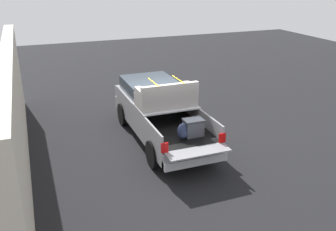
% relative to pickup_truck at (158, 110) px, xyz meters
% --- Properties ---
extents(ground_plane, '(40.00, 40.00, 0.00)m').
position_rel_pickup_truck_xyz_m(ground_plane, '(-0.36, 0.00, -0.96)').
color(ground_plane, black).
extents(pickup_truck, '(6.05, 2.06, 2.23)m').
position_rel_pickup_truck_xyz_m(pickup_truck, '(0.00, 0.00, 0.00)').
color(pickup_truck, gray).
rests_on(pickup_truck, ground_plane).
extents(building_facade, '(11.84, 0.36, 3.41)m').
position_rel_pickup_truck_xyz_m(building_facade, '(-0.55, 4.55, 0.75)').
color(building_facade, beige).
rests_on(building_facade, ground_plane).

